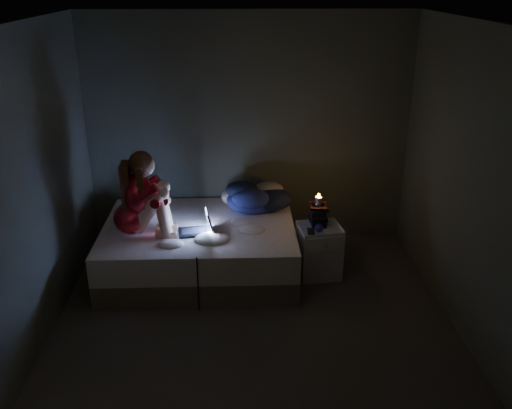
{
  "coord_description": "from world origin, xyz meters",
  "views": [
    {
      "loc": [
        -0.13,
        -4.04,
        2.93
      ],
      "look_at": [
        0.05,
        1.0,
        0.8
      ],
      "focal_mm": 38.43,
      "sensor_mm": 36.0,
      "label": 1
    }
  ],
  "objects_px": {
    "laptop": "(195,222)",
    "nightstand": "(319,251)",
    "phone": "(309,231)",
    "candle": "(319,200)",
    "bed": "(200,248)",
    "woman": "(129,194)"
  },
  "relations": [
    {
      "from": "woman",
      "to": "phone",
      "type": "height_order",
      "value": "woman"
    },
    {
      "from": "laptop",
      "to": "phone",
      "type": "height_order",
      "value": "laptop"
    },
    {
      "from": "candle",
      "to": "woman",
      "type": "bearing_deg",
      "value": -175.82
    },
    {
      "from": "laptop",
      "to": "nightstand",
      "type": "bearing_deg",
      "value": -5.11
    },
    {
      "from": "bed",
      "to": "candle",
      "type": "height_order",
      "value": "candle"
    },
    {
      "from": "laptop",
      "to": "phone",
      "type": "bearing_deg",
      "value": -10.18
    },
    {
      "from": "phone",
      "to": "candle",
      "type": "bearing_deg",
      "value": 68.1
    },
    {
      "from": "bed",
      "to": "woman",
      "type": "distance_m",
      "value": 0.97
    },
    {
      "from": "bed",
      "to": "nightstand",
      "type": "distance_m",
      "value": 1.24
    },
    {
      "from": "laptop",
      "to": "nightstand",
      "type": "xyz_separation_m",
      "value": [
        1.26,
        0.06,
        -0.38
      ]
    },
    {
      "from": "laptop",
      "to": "candle",
      "type": "height_order",
      "value": "candle"
    },
    {
      "from": "woman",
      "to": "candle",
      "type": "xyz_separation_m",
      "value": [
        1.86,
        0.14,
        -0.14
      ]
    },
    {
      "from": "bed",
      "to": "woman",
      "type": "xyz_separation_m",
      "value": [
        -0.64,
        -0.21,
        0.7
      ]
    },
    {
      "from": "candle",
      "to": "nightstand",
      "type": "bearing_deg",
      "value": -66.72
    },
    {
      "from": "laptop",
      "to": "nightstand",
      "type": "relative_size",
      "value": 0.61
    },
    {
      "from": "phone",
      "to": "bed",
      "type": "bearing_deg",
      "value": -179.76
    },
    {
      "from": "nightstand",
      "to": "phone",
      "type": "distance_m",
      "value": 0.33
    },
    {
      "from": "bed",
      "to": "nightstand",
      "type": "xyz_separation_m",
      "value": [
        1.24,
        -0.13,
        0.01
      ]
    },
    {
      "from": "woman",
      "to": "nightstand",
      "type": "distance_m",
      "value": 2.0
    },
    {
      "from": "bed",
      "to": "phone",
      "type": "relative_size",
      "value": 14.01
    },
    {
      "from": "bed",
      "to": "laptop",
      "type": "height_order",
      "value": "laptop"
    },
    {
      "from": "bed",
      "to": "candle",
      "type": "relative_size",
      "value": 24.52
    }
  ]
}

